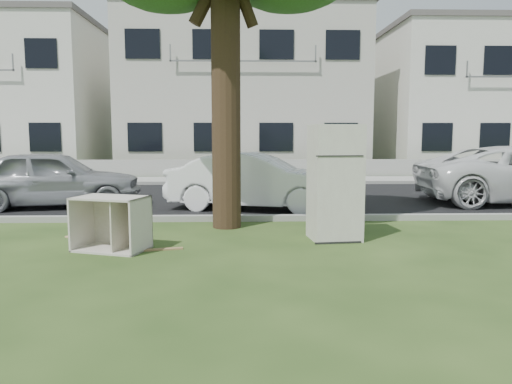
{
  "coord_description": "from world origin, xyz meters",
  "views": [
    {
      "loc": [
        -0.14,
        -7.63,
        1.81
      ],
      "look_at": [
        0.12,
        0.6,
        0.82
      ],
      "focal_mm": 35.0,
      "sensor_mm": 36.0,
      "label": 1
    }
  ],
  "objects_px": {
    "fridge": "(335,182)",
    "car_center": "(255,181)",
    "car_left": "(53,179)",
    "cabinet": "(111,223)"
  },
  "relations": [
    {
      "from": "cabinet",
      "to": "car_center",
      "type": "height_order",
      "value": "car_center"
    },
    {
      "from": "fridge",
      "to": "cabinet",
      "type": "relative_size",
      "value": 1.82
    },
    {
      "from": "fridge",
      "to": "car_left",
      "type": "height_order",
      "value": "fridge"
    },
    {
      "from": "fridge",
      "to": "car_left",
      "type": "relative_size",
      "value": 0.47
    },
    {
      "from": "fridge",
      "to": "car_center",
      "type": "xyz_separation_m",
      "value": [
        -1.24,
        3.29,
        -0.3
      ]
    },
    {
      "from": "fridge",
      "to": "car_center",
      "type": "relative_size",
      "value": 0.48
    },
    {
      "from": "fridge",
      "to": "cabinet",
      "type": "xyz_separation_m",
      "value": [
        -3.58,
        -0.68,
        -0.55
      ]
    },
    {
      "from": "car_left",
      "to": "cabinet",
      "type": "bearing_deg",
      "value": -160.05
    },
    {
      "from": "car_center",
      "to": "car_left",
      "type": "bearing_deg",
      "value": 98.18
    },
    {
      "from": "car_center",
      "to": "car_left",
      "type": "relative_size",
      "value": 0.99
    }
  ]
}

